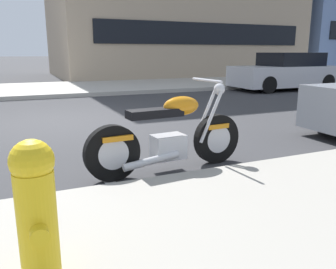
# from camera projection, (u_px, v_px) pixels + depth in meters

# --- Properties ---
(ground_plane) EXTENTS (260.00, 260.00, 0.00)m
(ground_plane) POSITION_uv_depth(u_px,v_px,m) (64.00, 122.00, 7.39)
(ground_plane) COLOR #333335
(sidewalk_far_curb) EXTENTS (120.00, 5.00, 0.14)m
(sidewalk_far_curb) POSITION_uv_depth(u_px,v_px,m) (286.00, 80.00, 17.96)
(sidewalk_far_curb) COLOR #ADA89E
(sidewalk_far_curb) RESTS_ON ground
(parking_stall_stripe) EXTENTS (0.12, 2.20, 0.01)m
(parking_stall_stripe) POSITION_uv_depth(u_px,v_px,m) (103.00, 173.00, 4.26)
(parking_stall_stripe) COLOR silver
(parking_stall_stripe) RESTS_ON ground
(parked_motorcycle) EXTENTS (2.12, 0.62, 1.13)m
(parked_motorcycle) POSITION_uv_depth(u_px,v_px,m) (170.00, 137.00, 4.27)
(parked_motorcycle) COLOR black
(parked_motorcycle) RESTS_ON ground
(car_opposite_curb) EXTENTS (4.28, 1.96, 1.44)m
(car_opposite_curb) POSITION_uv_depth(u_px,v_px,m) (286.00, 72.00, 13.67)
(car_opposite_curb) COLOR silver
(car_opposite_curb) RESTS_ON ground
(fire_hydrant) EXTENTS (0.24, 0.36, 0.86)m
(fire_hydrant) POSITION_uv_depth(u_px,v_px,m) (36.00, 210.00, 1.93)
(fire_hydrant) COLOR gold
(fire_hydrant) RESTS_ON sidewalk_near_curb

